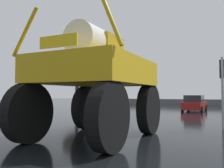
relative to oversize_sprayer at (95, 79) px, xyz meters
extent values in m
plane|color=black|center=(-0.60, 10.54, -2.16)|extent=(120.00, 120.00, 0.00)
cylinder|color=black|center=(-1.55, 1.75, -1.17)|extent=(0.49, 1.99, 1.98)
cylinder|color=black|center=(1.39, 1.87, -1.17)|extent=(0.49, 1.99, 1.98)
cylinder|color=black|center=(-1.40, -1.84, -1.17)|extent=(0.49, 1.99, 1.98)
cylinder|color=black|center=(1.55, -1.71, -1.17)|extent=(0.49, 1.99, 1.98)
cube|color=gold|center=(0.00, 0.02, 0.24)|extent=(3.63, 4.43, 0.93)
cube|color=#A98611|center=(-0.02, 0.47, 1.17)|extent=(1.33, 1.46, 0.94)
cylinder|color=silver|center=(0.03, -0.61, 1.29)|extent=(1.23, 1.23, 1.18)
cylinder|color=gold|center=(-1.47, -1.98, 1.45)|extent=(1.09, 0.17, 1.56)
cylinder|color=gold|center=(1.63, -1.84, 1.53)|extent=(0.80, 0.15, 1.70)
cube|color=yellow|center=(0.09, -2.15, 0.95)|extent=(1.34, 0.10, 0.36)
cube|color=maroon|center=(0.72, 16.60, -1.64)|extent=(1.73, 4.11, 0.70)
cube|color=#23282D|center=(0.72, 16.45, -0.97)|extent=(1.57, 2.11, 0.64)
cylinder|color=black|center=(-0.12, 17.95, -1.86)|extent=(0.18, 0.60, 0.60)
cylinder|color=black|center=(1.58, 17.94, -1.86)|extent=(0.18, 0.60, 0.60)
cylinder|color=black|center=(-0.14, 15.25, -1.86)|extent=(0.18, 0.60, 0.60)
cylinder|color=black|center=(1.56, 15.24, -1.86)|extent=(0.18, 0.60, 0.60)
cylinder|color=#A8AAAF|center=(-7.08, 4.31, -0.31)|extent=(0.11, 0.11, 3.71)
cube|color=black|center=(-7.08, 4.53, 1.03)|extent=(0.24, 0.32, 0.84)
sphere|color=#390503|center=(-7.08, 4.72, 1.30)|extent=(0.17, 0.17, 0.17)
sphere|color=#3C2403|center=(-7.08, 4.72, 1.03)|extent=(0.17, 0.17, 0.17)
sphere|color=green|center=(-7.08, 4.72, 0.76)|extent=(0.17, 0.17, 0.17)
cylinder|color=#A8AAAF|center=(3.97, 4.31, -0.53)|extent=(0.11, 0.11, 3.26)
cube|color=black|center=(3.97, 4.53, 0.58)|extent=(0.24, 0.32, 0.84)
sphere|color=#390503|center=(3.97, 4.72, 0.85)|extent=(0.17, 0.17, 0.17)
sphere|color=#3C2403|center=(3.97, 4.72, 0.58)|extent=(0.17, 0.17, 0.17)
sphere|color=green|center=(3.97, 4.72, 0.31)|extent=(0.17, 0.17, 0.17)
cylinder|color=#473828|center=(-12.27, 15.29, -0.62)|extent=(0.42, 0.42, 3.09)
ellipsoid|color=brown|center=(-12.27, 15.29, 2.09)|extent=(3.31, 3.31, 2.81)
cube|color=#59595B|center=(-0.60, 28.82, -1.71)|extent=(32.56, 0.24, 0.90)
camera|label=1|loc=(4.70, -7.40, -0.58)|focal=38.32mm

